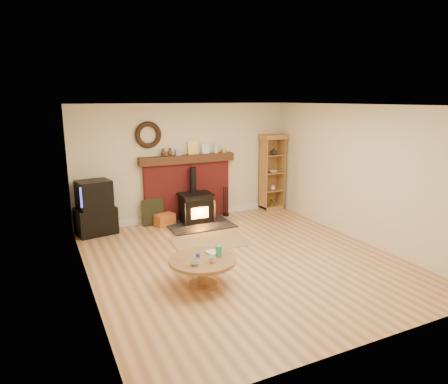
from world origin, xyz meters
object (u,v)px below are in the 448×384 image
wood_stove (196,209)px  curio_cabinet (271,172)px  coffee_table (203,264)px  tv_unit (95,209)px

wood_stove → curio_cabinet: size_ratio=0.76×
curio_cabinet → coffee_table: curio_cabinet is taller
tv_unit → curio_cabinet: bearing=1.2°
tv_unit → curio_cabinet: size_ratio=0.60×
wood_stove → tv_unit: bearing=174.6°
coffee_table → wood_stove: bearing=70.1°
coffee_table → tv_unit: bearing=109.2°
curio_cabinet → coffee_table: size_ratio=1.87×
tv_unit → wood_stove: bearing=-5.4°
tv_unit → coffee_table: 3.27m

